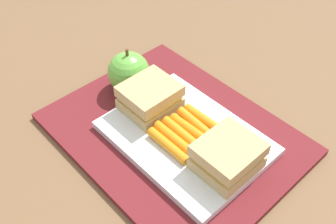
# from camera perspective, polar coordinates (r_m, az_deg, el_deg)

# --- Properties ---
(ground_plane) EXTENTS (2.40, 2.40, 0.00)m
(ground_plane) POSITION_cam_1_polar(r_m,az_deg,el_deg) (0.60, 0.81, -3.45)
(ground_plane) COLOR brown
(lunchbag_mat) EXTENTS (0.36, 0.28, 0.01)m
(lunchbag_mat) POSITION_cam_1_polar(r_m,az_deg,el_deg) (0.60, 0.82, -3.13)
(lunchbag_mat) COLOR maroon
(lunchbag_mat) RESTS_ON ground_plane
(food_tray) EXTENTS (0.23, 0.17, 0.01)m
(food_tray) POSITION_cam_1_polar(r_m,az_deg,el_deg) (0.58, 2.53, -3.75)
(food_tray) COLOR white
(food_tray) RESTS_ON lunchbag_mat
(sandwich_half_left) EXTENTS (0.07, 0.08, 0.04)m
(sandwich_half_left) POSITION_cam_1_polar(r_m,az_deg,el_deg) (0.53, 8.65, -6.36)
(sandwich_half_left) COLOR tan
(sandwich_half_left) RESTS_ON food_tray
(sandwich_half_right) EXTENTS (0.07, 0.08, 0.04)m
(sandwich_half_right) POSITION_cam_1_polar(r_m,az_deg,el_deg) (0.60, -2.64, 2.14)
(sandwich_half_right) COLOR tan
(sandwich_half_right) RESTS_ON food_tray
(carrot_sticks_bundle) EXTENTS (0.08, 0.09, 0.02)m
(carrot_sticks_bundle) POSITION_cam_1_polar(r_m,az_deg,el_deg) (0.57, 2.68, -2.90)
(carrot_sticks_bundle) COLOR orange
(carrot_sticks_bundle) RESTS_ON food_tray
(apple) EXTENTS (0.07, 0.07, 0.08)m
(apple) POSITION_cam_1_polar(r_m,az_deg,el_deg) (0.64, -5.71, 5.73)
(apple) COLOR #66B742
(apple) RESTS_ON lunchbag_mat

